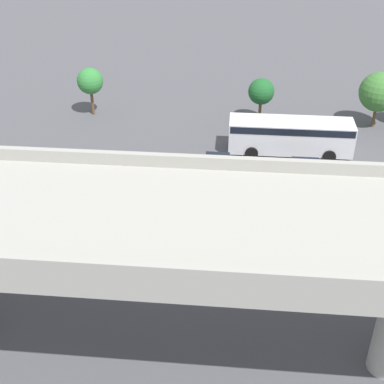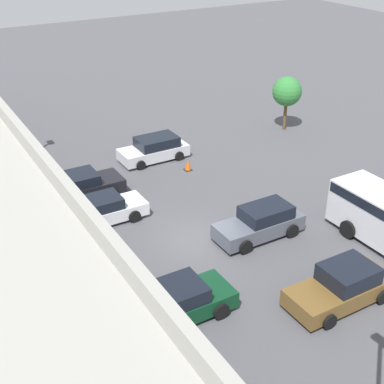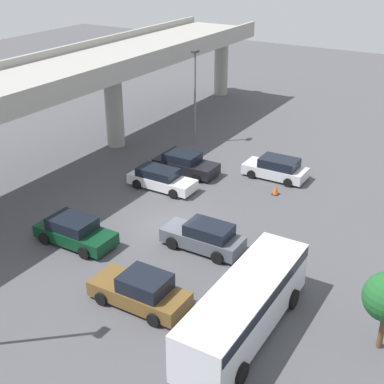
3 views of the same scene
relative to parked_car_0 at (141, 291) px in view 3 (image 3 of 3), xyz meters
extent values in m
plane|color=#4C4C51|center=(6.96, 2.70, -0.75)|extent=(116.56, 116.56, 0.00)
cube|color=#9E9B93|center=(6.96, 14.08, 6.12)|extent=(54.39, 7.29, 0.90)
cube|color=#9E9B93|center=(6.96, 10.59, 6.84)|extent=(54.39, 0.30, 0.55)
cylinder|color=#9E9B93|center=(16.03, 14.08, 2.46)|extent=(1.44, 1.44, 6.42)
cylinder|color=#9E9B93|center=(34.16, 14.08, 2.46)|extent=(1.44, 1.44, 6.42)
cube|color=brown|center=(0.00, 0.10, -0.20)|extent=(1.92, 4.76, 0.74)
cube|color=black|center=(0.00, -0.26, 0.54)|extent=(1.76, 2.16, 0.74)
cylinder|color=black|center=(-0.98, 1.58, -0.42)|extent=(0.22, 0.66, 0.66)
cylinder|color=black|center=(0.98, 1.58, -0.42)|extent=(0.22, 0.66, 0.66)
cylinder|color=black|center=(-0.98, -1.37, -0.42)|extent=(0.22, 0.66, 0.66)
cylinder|color=black|center=(0.98, -1.37, -0.42)|extent=(0.22, 0.66, 0.66)
cube|color=#0C381E|center=(2.59, 6.35, -0.20)|extent=(1.91, 4.66, 0.71)
cube|color=black|center=(2.59, 6.53, 0.46)|extent=(1.75, 2.50, 0.63)
cylinder|color=black|center=(3.57, 4.91, -0.40)|extent=(0.22, 0.71, 0.71)
cylinder|color=black|center=(1.62, 4.91, -0.40)|extent=(0.22, 0.71, 0.71)
cylinder|color=black|center=(3.57, 7.80, -0.40)|extent=(0.22, 0.71, 0.71)
cylinder|color=black|center=(1.62, 7.80, -0.40)|extent=(0.22, 0.71, 0.71)
cube|color=#515660|center=(5.74, 0.01, -0.17)|extent=(1.73, 4.56, 0.77)
cube|color=black|center=(5.74, -0.40, 0.54)|extent=(1.59, 2.46, 0.64)
cylinder|color=black|center=(4.85, 1.42, -0.39)|extent=(0.22, 0.72, 0.72)
cylinder|color=black|center=(6.63, 1.42, -0.39)|extent=(0.22, 0.72, 0.72)
cylinder|color=black|center=(4.85, -1.41, -0.39)|extent=(0.22, 0.72, 0.72)
cylinder|color=black|center=(6.63, -1.41, -0.39)|extent=(0.22, 0.72, 0.72)
cube|color=silver|center=(11.03, 6.20, -0.24)|extent=(1.73, 4.72, 0.67)
cube|color=black|center=(11.03, 6.52, 0.38)|extent=(1.59, 2.72, 0.56)
cylinder|color=black|center=(11.91, 4.73, -0.43)|extent=(0.22, 0.65, 0.65)
cylinder|color=black|center=(10.14, 4.73, -0.43)|extent=(0.22, 0.65, 0.65)
cylinder|color=black|center=(11.91, 7.66, -0.43)|extent=(0.22, 0.65, 0.65)
cylinder|color=black|center=(10.14, 7.66, -0.43)|extent=(0.22, 0.65, 0.65)
cube|color=black|center=(14.07, 6.17, -0.20)|extent=(1.93, 4.69, 0.75)
cube|color=black|center=(14.07, 6.48, 0.47)|extent=(1.77, 2.42, 0.58)
cylinder|color=black|center=(15.05, 4.72, -0.42)|extent=(0.22, 0.66, 0.66)
cylinder|color=black|center=(13.09, 4.72, -0.42)|extent=(0.22, 0.66, 0.66)
cylinder|color=black|center=(15.05, 7.62, -0.42)|extent=(0.22, 0.66, 0.66)
cylinder|color=black|center=(13.09, 7.62, -0.42)|extent=(0.22, 0.66, 0.66)
cube|color=silver|center=(16.66, 0.35, -0.23)|extent=(1.90, 4.43, 0.70)
cube|color=black|center=(16.66, 0.08, 0.43)|extent=(1.74, 2.62, 0.63)
cylinder|color=black|center=(15.69, 1.72, -0.45)|extent=(0.22, 0.61, 0.61)
cylinder|color=black|center=(17.63, 1.72, -0.45)|extent=(0.22, 0.61, 0.61)
cylinder|color=black|center=(15.69, -1.03, -0.45)|extent=(0.22, 0.61, 0.61)
cylinder|color=black|center=(17.63, -1.03, -0.45)|extent=(0.22, 0.61, 0.61)
cube|color=silver|center=(0.72, -4.98, 0.63)|extent=(8.76, 2.29, 2.25)
cube|color=black|center=(0.72, -4.98, 1.42)|extent=(8.58, 2.33, 0.50)
cylinder|color=black|center=(3.43, -3.81, -0.29)|extent=(0.92, 0.29, 0.92)
cylinder|color=black|center=(3.43, -6.14, -0.29)|extent=(0.92, 0.29, 0.92)
cylinder|color=black|center=(-2.00, -3.81, -0.29)|extent=(0.92, 0.29, 0.92)
cylinder|color=black|center=(-2.00, -6.14, -0.29)|extent=(0.92, 0.29, 0.92)
cylinder|color=slate|center=(19.85, 8.84, 2.93)|extent=(0.16, 0.16, 7.37)
cube|color=#333338|center=(19.85, 8.84, 6.71)|extent=(0.70, 0.35, 0.20)
cylinder|color=brown|center=(2.78, -10.25, 0.09)|extent=(0.24, 0.24, 1.68)
cube|color=black|center=(14.13, -0.78, -0.73)|extent=(0.44, 0.44, 0.04)
cone|color=#EA590F|center=(14.13, -0.78, -0.40)|extent=(0.40, 0.40, 0.70)
camera|label=1|loc=(4.59, 29.93, 17.62)|focal=50.00mm
camera|label=2|loc=(-12.04, 14.25, 13.84)|focal=50.00mm
camera|label=3|loc=(-16.17, -12.44, 14.87)|focal=50.00mm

